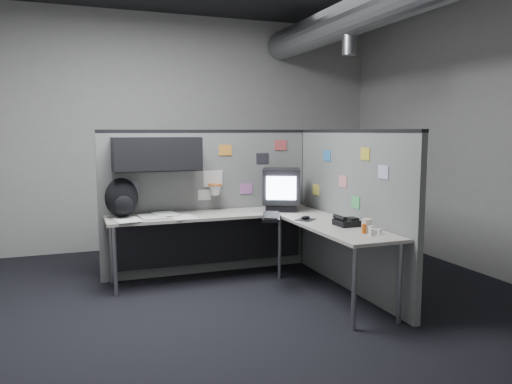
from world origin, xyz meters
name	(u,v)px	position (x,y,z in m)	size (l,w,h in m)	color
room	(313,78)	(0.56, 0.00, 2.10)	(5.62, 5.62, 3.22)	black
partition_back	(196,187)	(-0.25, 1.23, 1.00)	(2.44, 0.42, 1.63)	slate
partition_right	(350,210)	(1.10, 0.22, 0.82)	(0.07, 2.23, 1.63)	slate
desk	(246,227)	(0.15, 0.70, 0.61)	(2.31, 2.11, 0.73)	#ABA49B
monitor	(281,189)	(0.66, 0.96, 0.97)	(0.54, 0.54, 0.47)	black
keyboard	(271,217)	(0.34, 0.48, 0.75)	(0.35, 0.51, 0.04)	black
mouse	(306,218)	(0.64, 0.28, 0.74)	(0.25, 0.25, 0.04)	black
phone	(346,222)	(0.86, -0.13, 0.77)	(0.20, 0.21, 0.10)	black
bottles	(370,230)	(0.85, -0.54, 0.76)	(0.15, 0.16, 0.08)	silver
cup	(367,225)	(0.88, -0.44, 0.79)	(0.08, 0.08, 0.12)	silver
papers	(158,217)	(-0.73, 0.95, 0.74)	(0.84, 0.58, 0.01)	white
backpack	(122,198)	(-1.07, 1.06, 0.93)	(0.39, 0.38, 0.41)	black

